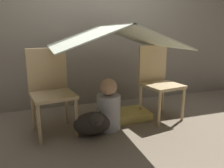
{
  "coord_description": "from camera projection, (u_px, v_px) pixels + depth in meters",
  "views": [
    {
      "loc": [
        -0.8,
        -2.23,
        1.11
      ],
      "look_at": [
        0.0,
        0.11,
        0.51
      ],
      "focal_mm": 35.0,
      "sensor_mm": 36.0,
      "label": 1
    }
  ],
  "objects": [
    {
      "name": "dog",
      "position": [
        93.0,
        123.0,
        2.37
      ],
      "size": [
        0.42,
        0.39,
        0.33
      ],
      "color": "#332D28",
      "rests_on": "ground_plane"
    },
    {
      "name": "wall_back",
      "position": [
        92.0,
        22.0,
        3.2
      ],
      "size": [
        7.0,
        0.05,
        2.5
      ],
      "color": "gray",
      "rests_on": "ground_plane"
    },
    {
      "name": "sheet_canopy",
      "position": [
        112.0,
        36.0,
        2.42
      ],
      "size": [
        1.35,
        1.2,
        0.25
      ],
      "color": "silver"
    },
    {
      "name": "ground_plane",
      "position": [
        115.0,
        128.0,
        2.57
      ],
      "size": [
        8.8,
        8.8,
        0.0
      ],
      "primitive_type": "plane",
      "color": "gray"
    },
    {
      "name": "chair_left",
      "position": [
        51.0,
        87.0,
        2.41
      ],
      "size": [
        0.5,
        0.5,
        0.93
      ],
      "rotation": [
        0.0,
        0.0,
        0.16
      ],
      "color": "#D1B27F",
      "rests_on": "ground_plane"
    },
    {
      "name": "person_front",
      "position": [
        109.0,
        108.0,
        2.5
      ],
      "size": [
        0.27,
        0.27,
        0.6
      ],
      "color": "#B2B2B7",
      "rests_on": "ground_plane"
    },
    {
      "name": "floor_cushion",
      "position": [
        130.0,
        114.0,
        2.87
      ],
      "size": [
        0.47,
        0.38,
        0.1
      ],
      "color": "#E5CC66",
      "rests_on": "ground_plane"
    },
    {
      "name": "chair_right",
      "position": [
        158.0,
        79.0,
        2.83
      ],
      "size": [
        0.51,
        0.51,
        0.93
      ],
      "rotation": [
        0.0,
        0.0,
        0.16
      ],
      "color": "#D1B27F",
      "rests_on": "ground_plane"
    }
  ]
}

